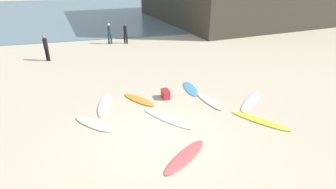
{
  "coord_description": "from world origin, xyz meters",
  "views": [
    {
      "loc": [
        -2.0,
        -8.07,
        5.59
      ],
      "look_at": [
        1.1,
        2.85,
        0.3
      ],
      "focal_mm": 28.31,
      "sensor_mm": 36.0,
      "label": 1
    }
  ],
  "objects": [
    {
      "name": "surfboard_1",
      "position": [
        -1.86,
        3.12,
        0.04
      ],
      "size": [
        0.96,
        2.32,
        0.09
      ],
      "primitive_type": "ellipsoid",
      "rotation": [
        0.0,
        0.0,
        2.95
      ],
      "color": "white",
      "rests_on": "ground_plane"
    },
    {
      "name": "beachgoer_mid",
      "position": [
        -5.16,
        11.07,
        0.98
      ],
      "size": [
        0.4,
        0.4,
        1.75
      ],
      "rotation": [
        0.0,
        0.0,
        5.49
      ],
      "color": "black",
      "rests_on": "ground_plane"
    },
    {
      "name": "surfboard_8",
      "position": [
        4.83,
        1.64,
        0.03
      ],
      "size": [
        2.22,
        2.08,
        0.06
      ],
      "primitive_type": "ellipsoid",
      "rotation": [
        0.0,
        0.0,
        -0.83
      ],
      "color": "silver",
      "rests_on": "ground_plane"
    },
    {
      "name": "surfboard_4",
      "position": [
        -2.4,
        1.55,
        0.04
      ],
      "size": [
        1.72,
        1.89,
        0.08
      ],
      "primitive_type": "ellipsoid",
      "rotation": [
        0.0,
        0.0,
        0.7
      ],
      "color": "#F9E3BE",
      "rests_on": "ground_plane"
    },
    {
      "name": "surfboard_3",
      "position": [
        0.48,
        -1.42,
        0.03
      ],
      "size": [
        2.09,
        1.82,
        0.06
      ],
      "primitive_type": "ellipsoid",
      "rotation": [
        0.0,
        0.0,
        -0.9
      ],
      "color": "#D65556",
      "rests_on": "ground_plane"
    },
    {
      "name": "ocean_water",
      "position": [
        0.0,
        36.34,
        0.04
      ],
      "size": [
        120.0,
        40.0,
        0.08
      ],
      "primitive_type": "cube",
      "color": "slate",
      "rests_on": "ground_plane"
    },
    {
      "name": "beachgoer_near",
      "position": [
        0.64,
        14.44,
        0.92
      ],
      "size": [
        0.39,
        0.39,
        1.65
      ],
      "rotation": [
        0.0,
        0.0,
        5.71
      ],
      "color": "black",
      "rests_on": "ground_plane"
    },
    {
      "name": "surfboard_6",
      "position": [
        -0.24,
        3.19,
        0.04
      ],
      "size": [
        1.53,
        1.97,
        0.08
      ],
      "primitive_type": "ellipsoid",
      "rotation": [
        0.0,
        0.0,
        3.72
      ],
      "color": "orange",
      "rests_on": "ground_plane"
    },
    {
      "name": "surfboard_2",
      "position": [
        4.2,
        -0.08,
        0.03
      ],
      "size": [
        1.83,
        2.3,
        0.06
      ],
      "primitive_type": "ellipsoid",
      "rotation": [
        0.0,
        0.0,
        0.62
      ],
      "color": "yellow",
      "rests_on": "ground_plane"
    },
    {
      "name": "ground_plane",
      "position": [
        0.0,
        0.0,
        0.0
      ],
      "size": [
        120.0,
        120.0,
        0.0
      ],
      "primitive_type": "plane",
      "color": "beige"
    },
    {
      "name": "beach_cooler",
      "position": [
        1.05,
        3.12,
        0.22
      ],
      "size": [
        0.35,
        0.55,
        0.43
      ],
      "primitive_type": "cube",
      "rotation": [
        0.0,
        0.0,
        4.75
      ],
      "color": "#B2282D",
      "rests_on": "ground_plane"
    },
    {
      "name": "beachgoer_far",
      "position": [
        -0.67,
        14.6,
        0.96
      ],
      "size": [
        0.34,
        0.32,
        1.72
      ],
      "rotation": [
        0.0,
        0.0,
        2.98
      ],
      "color": "#1E3342",
      "rests_on": "ground_plane"
    },
    {
      "name": "surfboard_7",
      "position": [
        2.58,
        3.79,
        0.03
      ],
      "size": [
        0.74,
        1.96,
        0.06
      ],
      "primitive_type": "ellipsoid",
      "rotation": [
        0.0,
        0.0,
        -0.07
      ],
      "color": "#4B9CD7",
      "rests_on": "ground_plane"
    },
    {
      "name": "surfboard_5",
      "position": [
        0.58,
        1.15,
        0.03
      ],
      "size": [
        1.86,
        2.41,
        0.06
      ],
      "primitive_type": "ellipsoid",
      "rotation": [
        0.0,
        0.0,
        3.74
      ],
      "color": "white",
      "rests_on": "ground_plane"
    },
    {
      "name": "surfboard_0",
      "position": [
        2.93,
        2.21,
        0.04
      ],
      "size": [
        0.81,
        2.21,
        0.08
      ],
      "primitive_type": "ellipsoid",
      "rotation": [
        0.0,
        0.0,
        0.16
      ],
      "color": "silver",
      "rests_on": "ground_plane"
    }
  ]
}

